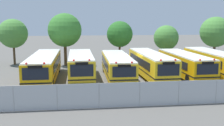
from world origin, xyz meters
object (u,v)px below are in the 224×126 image
object	(u,v)px
school_bus_3	(151,64)
tree_3	(166,38)
tree_4	(215,32)
school_bus_0	(44,66)
school_bus_4	(184,64)
tree_1	(64,30)
school_bus_5	(214,62)
school_bus_2	(117,65)
tree_2	(119,34)
school_bus_1	(81,65)
tree_0	(13,33)

from	to	relation	value
school_bus_3	tree_3	world-z (taller)	tree_3
tree_3	tree_4	size ratio (longest dim) A/B	0.81
school_bus_0	school_bus_3	distance (m)	10.99
school_bus_4	tree_1	world-z (taller)	tree_1
tree_4	school_bus_5	bearing A→B (deg)	-118.21
school_bus_0	school_bus_2	size ratio (longest dim) A/B	1.10
school_bus_3	tree_1	size ratio (longest dim) A/B	1.58
school_bus_2	tree_3	size ratio (longest dim) A/B	1.97
school_bus_3	tree_2	bearing A→B (deg)	-78.09
school_bus_5	tree_3	bearing A→B (deg)	-76.45
school_bus_1	tree_0	size ratio (longest dim) A/B	1.54
school_bus_5	tree_3	world-z (taller)	tree_3
school_bus_5	tree_3	size ratio (longest dim) A/B	2.05
school_bus_2	school_bus_5	distance (m)	10.79
school_bus_2	tree_4	distance (m)	18.59
school_bus_2	tree_1	world-z (taller)	tree_1
school_bus_0	tree_1	distance (m)	9.25
tree_0	tree_2	bearing A→B (deg)	-5.78
school_bus_2	school_bus_1	bearing A→B (deg)	4.64
school_bus_1	tree_0	bearing A→B (deg)	-50.08
school_bus_0	tree_2	distance (m)	12.71
school_bus_5	tree_0	world-z (taller)	tree_0
school_bus_2	tree_0	bearing A→B (deg)	-37.45
school_bus_2	tree_4	bearing A→B (deg)	-148.17
school_bus_3	tree_0	world-z (taller)	tree_0
school_bus_3	school_bus_5	xyz separation A→B (m)	(7.21, 0.22, 0.01)
school_bus_4	tree_2	world-z (taller)	tree_2
school_bus_1	school_bus_5	size ratio (longest dim) A/B	0.88
school_bus_0	school_bus_1	size ratio (longest dim) A/B	1.20
tree_0	school_bus_2	bearing A→B (deg)	-38.46
school_bus_5	tree_1	size ratio (longest dim) A/B	1.57
school_bus_3	tree_4	world-z (taller)	tree_4
school_bus_2	tree_2	bearing A→B (deg)	-99.21
school_bus_1	tree_2	bearing A→B (deg)	-121.87
school_bus_3	tree_4	bearing A→B (deg)	-143.21
tree_0	tree_2	distance (m)	14.33
school_bus_1	school_bus_4	distance (m)	11.05
tree_3	tree_4	world-z (taller)	tree_4
school_bus_5	tree_2	bearing A→B (deg)	-42.83
school_bus_4	tree_1	xyz separation A→B (m)	(-13.11, 8.59, 3.40)
tree_4	school_bus_0	bearing A→B (deg)	-158.03
school_bus_3	tree_3	distance (m)	11.02
school_bus_4	tree_2	distance (m)	10.78
tree_3	school_bus_2	bearing A→B (deg)	-131.57
school_bus_3	school_bus_4	size ratio (longest dim) A/B	1.06
school_bus_0	school_bus_2	xyz separation A→B (m)	(7.41, -0.05, -0.08)
tree_0	tree_1	world-z (taller)	tree_1
school_bus_0	school_bus_3	world-z (taller)	school_bus_3
tree_0	tree_3	world-z (taller)	tree_0
school_bus_5	school_bus_0	bearing A→B (deg)	0.10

